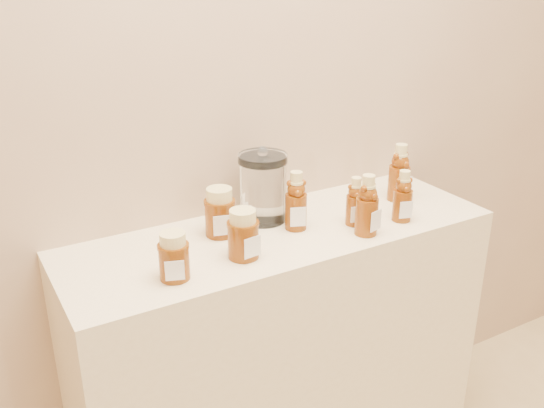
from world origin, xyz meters
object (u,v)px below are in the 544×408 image
display_table (281,366)px  bear_bottle_front_left (367,201)px  bear_bottle_back_left (296,197)px  honey_jar_left (174,256)px  glass_canister (263,185)px

display_table → bear_bottle_front_left: bear_bottle_front_left is taller
bear_bottle_back_left → honey_jar_left: bearing=-145.5°
glass_canister → display_table: bearing=-86.2°
display_table → glass_canister: (-0.01, 0.09, 0.55)m
bear_bottle_back_left → bear_bottle_front_left: size_ratio=0.98×
honey_jar_left → bear_bottle_back_left: bearing=33.4°
honey_jar_left → bear_bottle_front_left: bearing=16.6°
display_table → bear_bottle_front_left: size_ratio=6.35×
bear_bottle_back_left → honey_jar_left: 0.40m
bear_bottle_front_left → honey_jar_left: bearing=161.7°
bear_bottle_back_left → glass_canister: bearing=138.0°
glass_canister → bear_bottle_back_left: bearing=-63.0°
bear_bottle_front_left → display_table: bearing=130.5°
bear_bottle_front_left → glass_canister: 0.29m
bear_bottle_back_left → bear_bottle_front_left: bear_bottle_front_left is taller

